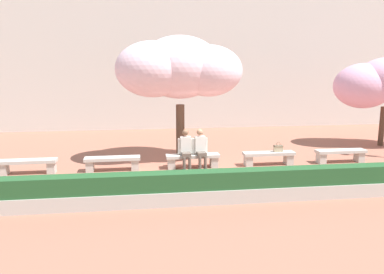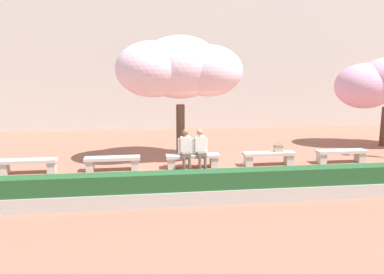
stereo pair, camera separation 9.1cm
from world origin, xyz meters
name	(u,v)px [view 2 (the right image)]	position (x,y,z in m)	size (l,w,h in m)	color
ground_plane	(193,168)	(0.00, 0.00, 0.00)	(100.00, 100.00, 0.00)	#9E604C
building_facade	(170,62)	(0.00, 10.03, 3.57)	(28.00, 4.00, 7.14)	beige
stone_bench_west_end	(28,164)	(-5.22, 0.00, 0.30)	(1.77, 0.43, 0.45)	#BCB7AD
stone_bench_near_west	(113,161)	(-2.61, 0.00, 0.30)	(1.77, 0.43, 0.45)	#BCB7AD
stone_bench_center	(193,159)	(0.00, 0.00, 0.30)	(1.77, 0.43, 0.45)	#BCB7AD
stone_bench_near_east	(269,156)	(2.61, 0.00, 0.30)	(1.77, 0.43, 0.45)	#BCB7AD
stone_bench_east_end	(341,154)	(5.22, 0.00, 0.30)	(1.77, 0.43, 0.45)	#BCB7AD
person_seated_left	(186,148)	(-0.24, -0.05, 0.70)	(0.51, 0.68, 1.29)	black
person_seated_right	(200,147)	(0.25, -0.05, 0.70)	(0.51, 0.70, 1.29)	black
handbag	(278,148)	(2.94, 0.01, 0.58)	(0.30, 0.15, 0.34)	tan
cherry_tree_main	(179,69)	(-0.34, 1.17, 3.22)	(4.37, 2.85, 4.37)	#513828
planter_hedge_foreground	(210,187)	(0.00, -3.24, 0.39)	(15.58, 0.50, 0.80)	#BCB7AD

